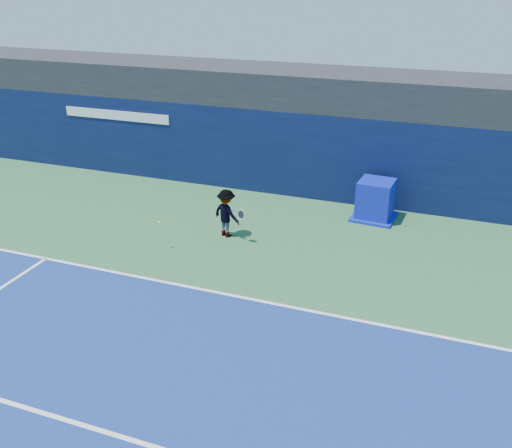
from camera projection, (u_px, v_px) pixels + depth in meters
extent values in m
plane|color=#2B6137|center=(147.00, 361.00, 11.77)|extent=(80.00, 80.00, 0.00)
cube|color=white|center=(209.00, 291.00, 14.33)|extent=(24.00, 0.10, 0.01)
cube|color=white|center=(89.00, 427.00, 10.06)|extent=(24.00, 0.10, 0.01)
cube|color=black|center=(306.00, 87.00, 20.14)|extent=(36.00, 3.00, 1.20)
cube|color=#0A1238|center=(296.00, 152.00, 20.14)|extent=(36.00, 1.00, 3.00)
cube|color=white|center=(116.00, 115.00, 21.59)|extent=(4.50, 0.04, 0.35)
cube|color=#0B15A5|center=(375.00, 200.00, 18.30)|extent=(1.14, 1.14, 1.28)
cube|color=#0B1CA4|center=(374.00, 217.00, 18.54)|extent=(1.43, 1.43, 0.09)
imported|color=white|center=(226.00, 213.00, 17.03)|extent=(1.09, 0.86, 1.48)
cylinder|color=black|center=(237.00, 221.00, 16.71)|extent=(0.07, 0.13, 0.23)
torus|color=silver|center=(241.00, 215.00, 16.52)|extent=(0.27, 0.15, 0.26)
cylinder|color=black|center=(241.00, 215.00, 16.52)|extent=(0.23, 0.12, 0.22)
sphere|color=#B2DA18|center=(159.00, 223.00, 16.17)|extent=(0.08, 0.08, 0.08)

